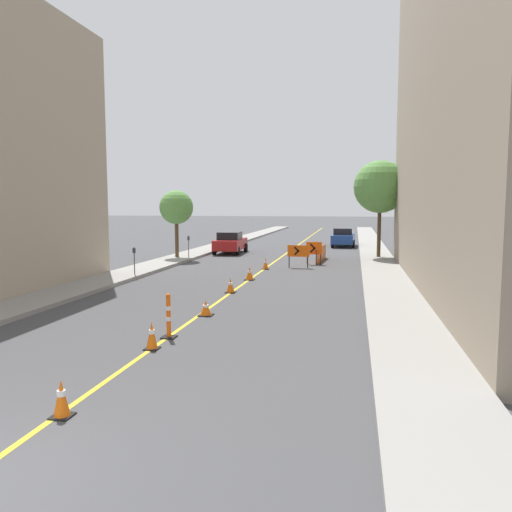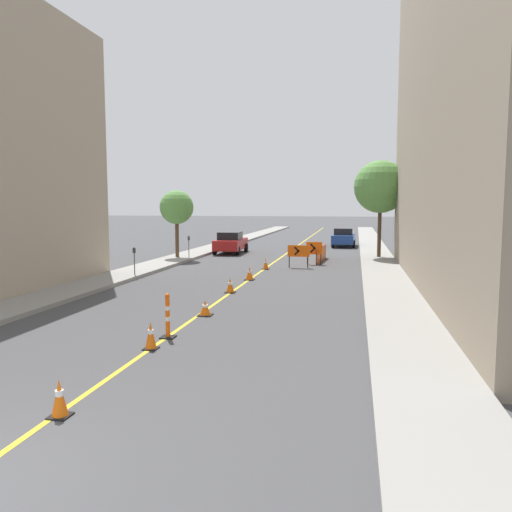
{
  "view_description": "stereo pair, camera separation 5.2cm",
  "coord_description": "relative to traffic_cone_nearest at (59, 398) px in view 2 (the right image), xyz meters",
  "views": [
    {
      "loc": [
        4.87,
        -4.9,
        3.55
      ],
      "look_at": [
        0.06,
        19.45,
        1.0
      ],
      "focal_mm": 35.0,
      "sensor_mm": 36.0,
      "label": 1
    },
    {
      "loc": [
        4.92,
        -4.89,
        3.55
      ],
      "look_at": [
        0.06,
        19.45,
        1.0
      ],
      "focal_mm": 35.0,
      "sensor_mm": 36.0,
      "label": 2
    }
  ],
  "objects": [
    {
      "name": "lane_stripe",
      "position": [
        -0.11,
        34.09,
        -0.32
      ],
      "size": [
        0.12,
        72.91,
        0.01
      ],
      "color": "gold",
      "rests_on": "ground_plane"
    },
    {
      "name": "sidewalk_left",
      "position": [
        -6.45,
        34.09,
        -0.24
      ],
      "size": [
        2.14,
        72.91,
        0.17
      ],
      "color": "gray",
      "rests_on": "ground_plane"
    },
    {
      "name": "sidewalk_right",
      "position": [
        6.24,
        34.09,
        -0.24
      ],
      "size": [
        2.14,
        72.91,
        0.17
      ],
      "color": "gray",
      "rests_on": "ground_plane"
    },
    {
      "name": "building_facade_right",
      "position": [
        10.31,
        14.29,
        7.93
      ],
      "size": [
        6.0,
        24.49,
        16.51
      ],
      "color": "gray",
      "rests_on": "ground_plane"
    },
    {
      "name": "traffic_cone_nearest",
      "position": [
        0.0,
        0.0,
        0.0
      ],
      "size": [
        0.34,
        0.34,
        0.65
      ],
      "color": "black",
      "rests_on": "ground_plane"
    },
    {
      "name": "traffic_cone_second",
      "position": [
        -0.09,
        4.01,
        0.02
      ],
      "size": [
        0.35,
        0.35,
        0.69
      ],
      "color": "black",
      "rests_on": "ground_plane"
    },
    {
      "name": "traffic_cone_third",
      "position": [
        0.12,
        7.88,
        -0.08
      ],
      "size": [
        0.45,
        0.45,
        0.49
      ],
      "color": "black",
      "rests_on": "ground_plane"
    },
    {
      "name": "traffic_cone_fourth",
      "position": [
        -0.13,
        12.12,
        -0.03
      ],
      "size": [
        0.41,
        0.41,
        0.6
      ],
      "color": "black",
      "rests_on": "ground_plane"
    },
    {
      "name": "traffic_cone_fifth",
      "position": [
        -0.08,
        15.65,
        -0.01
      ],
      "size": [
        0.47,
        0.47,
        0.62
      ],
      "color": "black",
      "rests_on": "ground_plane"
    },
    {
      "name": "traffic_cone_farthest",
      "position": [
        -0.03,
        19.69,
        -0.01
      ],
      "size": [
        0.39,
        0.39,
        0.63
      ],
      "color": "black",
      "rests_on": "ground_plane"
    },
    {
      "name": "delineator_post_front",
      "position": [
        -0.06,
        5.1,
        0.2
      ],
      "size": [
        0.37,
        0.37,
        1.21
      ],
      "color": "black",
      "rests_on": "ground_plane"
    },
    {
      "name": "arrow_barricade_primary",
      "position": [
        1.68,
        20.7,
        0.59
      ],
      "size": [
        1.24,
        0.08,
        1.28
      ],
      "rotation": [
        0.0,
        0.0,
        0.0
      ],
      "color": "#EF560C",
      "rests_on": "ground_plane"
    },
    {
      "name": "arrow_barricade_secondary",
      "position": [
        2.42,
        22.44,
        0.6
      ],
      "size": [
        0.94,
        0.13,
        1.35
      ],
      "rotation": [
        0.0,
        0.0,
        0.08
      ],
      "color": "#EF560C",
      "rests_on": "ground_plane"
    },
    {
      "name": "safety_mesh_fence",
      "position": [
        2.73,
        24.23,
        0.14
      ],
      "size": [
        0.34,
        4.34,
        0.92
      ],
      "rotation": [
        0.0,
        0.0,
        1.5
      ],
      "color": "#EF560C",
      "rests_on": "ground_plane"
    },
    {
      "name": "parked_car_curb_near",
      "position": [
        -4.16,
        28.18,
        0.48
      ],
      "size": [
        1.98,
        4.37,
        1.59
      ],
      "rotation": [
        0.0,
        0.0,
        0.04
      ],
      "color": "maroon",
      "rests_on": "ground_plane"
    },
    {
      "name": "parked_car_curb_mid",
      "position": [
        3.85,
        35.82,
        0.48
      ],
      "size": [
        1.97,
        4.37,
        1.59
      ],
      "rotation": [
        0.0,
        0.0,
        -0.04
      ],
      "color": "navy",
      "rests_on": "ground_plane"
    },
    {
      "name": "parking_meter_near_curb",
      "position": [
        -5.73,
        23.36,
        0.83
      ],
      "size": [
        0.12,
        0.11,
        1.4
      ],
      "color": "#4C4C51",
      "rests_on": "sidewalk_left"
    },
    {
      "name": "parking_meter_far_curb",
      "position": [
        -5.73,
        15.25,
        0.79
      ],
      "size": [
        0.12,
        0.11,
        1.33
      ],
      "color": "#4C4C51",
      "rests_on": "sidewalk_left"
    },
    {
      "name": "street_tree_left_near",
      "position": [
        -6.56,
        23.46,
        3.05
      ],
      "size": [
        2.18,
        2.18,
        4.32
      ],
      "color": "#4C3823",
      "rests_on": "sidewalk_left"
    },
    {
      "name": "street_tree_right_near",
      "position": [
        6.35,
        26.15,
        4.38
      ],
      "size": [
        3.39,
        3.39,
        6.24
      ],
      "color": "#4C3823",
      "rests_on": "sidewalk_right"
    }
  ]
}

